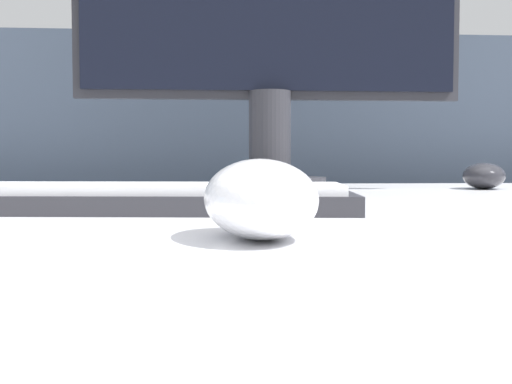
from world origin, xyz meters
The scene contains 4 objects.
partition_panel centered at (0.00, 0.68, 0.53)m, with size 5.00×0.03×1.07m.
computer_mouse_near centered at (-0.08, -0.26, 0.78)m, with size 0.07×0.11×0.04m.
keyboard centered at (-0.18, -0.07, 0.77)m, with size 0.40×0.15×0.02m.
computer_mouse_far centered at (0.32, 0.31, 0.77)m, with size 0.10×0.11×0.04m.
Camera 1 is at (-0.10, -0.59, 0.80)m, focal length 42.00 mm.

